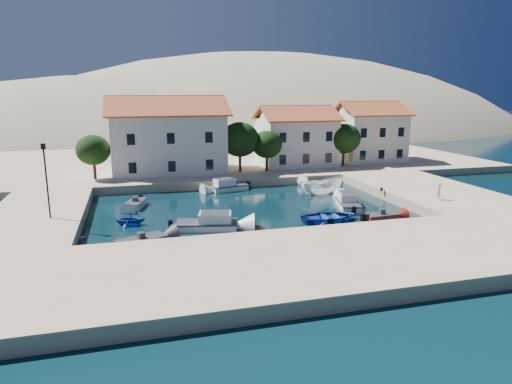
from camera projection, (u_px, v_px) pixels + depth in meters
The scene contains 23 objects.
ground at pixel (279, 241), 35.30m from camera, with size 400.00×400.00×0.00m, color black.
quay_south at pixel (308, 262), 29.55m from camera, with size 52.00×12.00×1.00m, color tan.
quay_east at pixel (428, 192), 49.92m from camera, with size 11.00×20.00×1.00m, color tan.
quay_west at pixel (36, 219), 39.67m from camera, with size 8.00×20.00×1.00m, color tan.
quay_north at pixel (215, 162), 71.47m from camera, with size 80.00×36.00×1.00m, color tan.
hills at pixel (225, 191), 162.07m from camera, with size 254.00×176.00×99.00m.
building_left at pixel (168, 134), 58.80m from camera, with size 14.70×9.45×9.70m.
building_mid at pixel (296, 135), 64.56m from camera, with size 10.50×8.40×8.30m.
building_right at pixel (369, 131), 68.56m from camera, with size 9.45×8.40×8.80m.
trees at pixel (251, 142), 59.37m from camera, with size 37.30×5.30×6.45m.
lamppost at pixel (46, 174), 37.26m from camera, with size 0.35×0.25×6.22m.
bollards at pixel (296, 212), 39.42m from camera, with size 29.36×9.56×0.30m.
motorboat_grey_sw at pixel (141, 242), 34.15m from camera, with size 4.11×3.19×1.25m.
cabin_cruiser_south at pixel (207, 223), 38.28m from camera, with size 5.51×3.30×1.60m.
rowboat_south at pixel (329, 221), 40.72m from camera, with size 3.67×5.14×1.06m, color #1B3C96.
motorboat_red_se at pixel (381, 217), 40.85m from camera, with size 3.37×1.73×1.25m.
cabin_cruiser_east at pixel (348, 203), 45.29m from camera, with size 3.02×4.96×1.60m.
boat_east at pixel (323, 194), 51.29m from camera, with size 1.94×5.15×1.99m, color white.
motorboat_white_ne at pixel (317, 187), 53.80m from camera, with size 2.53×4.20×1.25m.
rowboat_west at pixel (130, 225), 39.48m from camera, with size 2.33×2.70×1.42m, color #1B3C96.
motorboat_white_west at pixel (136, 204), 45.51m from camera, with size 2.41×3.69×1.25m.
cabin_cruiser_north at pixel (229, 186), 53.11m from camera, with size 4.64×2.79×1.60m.
pedestrian at pixel (439, 191), 44.24m from camera, with size 0.63×0.41×1.72m, color silver.
Camera 1 is at (-10.67, -31.94, 11.40)m, focal length 32.00 mm.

